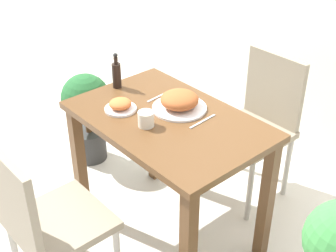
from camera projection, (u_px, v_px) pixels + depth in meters
The scene contains 11 objects.
ground_plane at pixel (168, 231), 2.76m from camera, with size 16.00×16.00×0.00m, color beige.
dining_table at pixel (168, 140), 2.42m from camera, with size 1.02×0.66×0.78m.
chair_near at pixel (43, 219), 2.09m from camera, with size 0.42×0.42×0.92m.
chair_far at pixel (259, 119), 2.84m from camera, with size 0.42×0.42×0.92m.
food_plate at pixel (179, 102), 2.40m from camera, with size 0.28×0.28×0.10m.
side_plate at pixel (120, 105), 2.40m from camera, with size 0.17×0.17×0.06m.
drink_cup at pixel (146, 119), 2.26m from camera, with size 0.08×0.08×0.08m.
sauce_bottle at pixel (117, 74), 2.60m from camera, with size 0.05×0.05×0.21m.
fork_utensil at pixel (158, 97), 2.54m from camera, with size 0.02×0.16×0.00m.
spoon_utensil at pixel (203, 121), 2.32m from camera, with size 0.02×0.18×0.00m.
potted_plant_left at pixel (87, 109), 3.20m from camera, with size 0.33×0.33×0.65m.
Camera 1 is at (1.53, -1.33, 1.97)m, focal length 50.00 mm.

